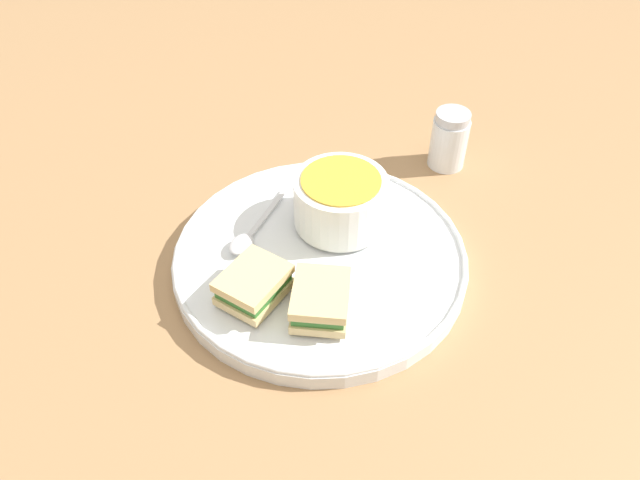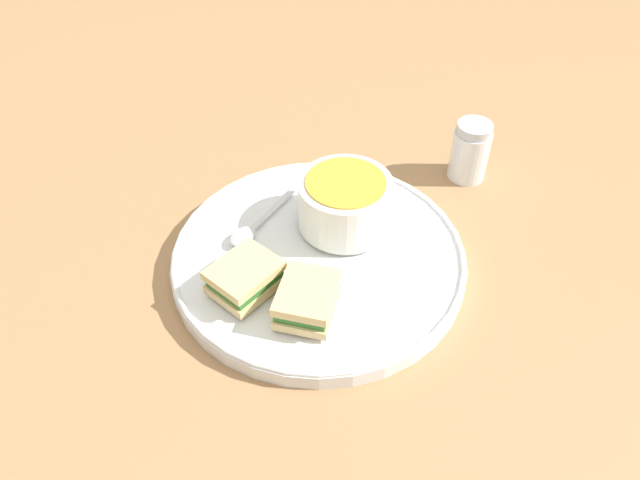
{
  "view_description": "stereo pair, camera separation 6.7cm",
  "coord_description": "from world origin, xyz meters",
  "views": [
    {
      "loc": [
        -0.48,
        0.07,
        0.51
      ],
      "look_at": [
        0.0,
        0.0,
        0.04
      ],
      "focal_mm": 35.0,
      "sensor_mm": 36.0,
      "label": 1
    },
    {
      "loc": [
        -0.48,
        0.0,
        0.51
      ],
      "look_at": [
        0.0,
        0.0,
        0.04
      ],
      "focal_mm": 35.0,
      "sensor_mm": 36.0,
      "label": 2
    }
  ],
  "objects": [
    {
      "name": "soup_bowl",
      "position": [
        0.05,
        -0.03,
        0.05
      ],
      "size": [
        0.11,
        0.11,
        0.06
      ],
      "color": "white",
      "rests_on": "plate"
    },
    {
      "name": "sandwich_half_far",
      "position": [
        -0.08,
        0.01,
        0.04
      ],
      "size": [
        0.08,
        0.07,
        0.03
      ],
      "rotation": [
        0.0,
        0.0,
        2.89
      ],
      "color": "#DBBC7F",
      "rests_on": "plate"
    },
    {
      "name": "sandwich_half_near",
      "position": [
        -0.05,
        0.08,
        0.04
      ],
      "size": [
        0.09,
        0.09,
        0.03
      ],
      "rotation": [
        0.0,
        0.0,
        2.42
      ],
      "color": "#DBBC7F",
      "rests_on": "plate"
    },
    {
      "name": "plate",
      "position": [
        0.0,
        0.0,
        0.01
      ],
      "size": [
        0.32,
        0.32,
        0.02
      ],
      "color": "white",
      "rests_on": "ground_plane"
    },
    {
      "name": "ground_plane",
      "position": [
        0.0,
        0.0,
        0.0
      ],
      "size": [
        2.4,
        2.4,
        0.0
      ],
      "primitive_type": "plane",
      "color": "#9E754C"
    },
    {
      "name": "salt_shaker",
      "position": [
        0.16,
        -0.19,
        0.04
      ],
      "size": [
        0.05,
        0.05,
        0.08
      ],
      "color": "silver",
      "rests_on": "ground_plane"
    },
    {
      "name": "spoon",
      "position": [
        0.03,
        0.08,
        0.03
      ],
      "size": [
        0.11,
        0.08,
        0.01
      ],
      "rotation": [
        0.0,
        0.0,
        8.85
      ],
      "color": "silver",
      "rests_on": "plate"
    }
  ]
}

